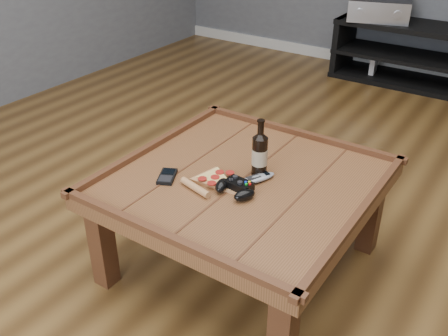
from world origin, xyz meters
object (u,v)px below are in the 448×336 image
Objects in this scene: beer_bottle at (260,153)px; smartphone at (167,176)px; media_console at (421,56)px; remote_control at (257,178)px; game_controller at (236,188)px; av_receiver at (379,8)px; pizza_slice at (212,181)px; game_console at (373,67)px; coffee_table at (244,190)px.

smartphone is (-0.29, -0.23, -0.09)m from beer_bottle.
media_console reaches higher than remote_control.
beer_bottle is (0.03, -2.69, 0.30)m from media_console.
beer_bottle is 0.19m from game_controller.
game_controller is (-0.00, -0.17, -0.08)m from beer_bottle.
beer_bottle is 0.43× the size of av_receiver.
pizza_slice reaches higher than game_console.
remote_control is at bearing 3.92° from smartphone.
av_receiver is 2.73× the size of game_console.
av_receiver reaches higher than game_controller.
pizza_slice is 0.53× the size of av_receiver.
game_controller reaches higher than smartphone.
coffee_table is at bearing 7.49° from smartphone.
media_console reaches higher than smartphone.
coffee_table and remote_control have the same top height.
media_console is (0.00, 2.75, -0.15)m from coffee_table.
smartphone is 0.36m from remote_control.
coffee_table is at bearing -89.61° from game_console.
game_controller reaches higher than media_console.
beer_bottle reaches higher than coffee_table.
beer_bottle is (0.03, 0.06, 0.16)m from coffee_table.
beer_bottle reaches higher than game_controller.
media_console is at bearing -3.71° from game_console.
coffee_table is at bearing 63.41° from pizza_slice.
smartphone is at bearing -143.49° from pizza_slice.
game_controller reaches higher than coffee_table.
smartphone is 0.63× the size of game_console.
media_console is at bearing 102.10° from pizza_slice.
game_console is at bearing -176.40° from media_console.
game_controller is 0.60× the size of pizza_slice.
beer_bottle is at bearing 136.37° from remote_control.
smartphone is 2.93m from game_console.
beer_bottle is at bearing 12.20° from smartphone.
game_console is (-0.11, 2.90, -0.36)m from smartphone.
game_controller reaches higher than remote_control.
media_console reaches higher than pizza_slice.
remote_control reaches higher than smartphone.
game_controller is at bearing -74.26° from coffee_table.
game_console is (-0.37, -0.02, -0.15)m from media_console.
av_receiver reaches higher than game_console.
game_console is at bearing 97.70° from coffee_table.
game_controller is at bearing -90.90° from beer_bottle.
coffee_table is 3.34× the size of pizza_slice.
coffee_table reaches higher than smartphone.
game_controller is (0.03, -2.86, 0.23)m from media_console.
beer_bottle is 0.39m from smartphone.
pizza_slice is 1.46× the size of game_console.
media_console is 4.55× the size of pizza_slice.
beer_bottle reaches higher than av_receiver.
media_console is at bearing 90.00° from coffee_table.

